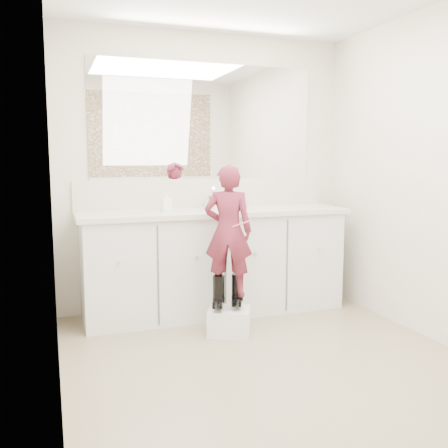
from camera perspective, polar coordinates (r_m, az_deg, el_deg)
name	(u,v)px	position (r m, az deg, el deg)	size (l,w,h in m)	color
floor	(275,367)	(3.33, 5.84, -15.94)	(3.00, 3.00, 0.00)	#826C55
wall_back	(205,172)	(4.46, -2.21, 5.95)	(2.60, 2.60, 0.00)	beige
wall_left	(52,182)	(2.76, -19.11, 4.54)	(3.00, 3.00, 0.00)	beige
wall_right	(448,176)	(3.80, 24.21, 5.01)	(3.00, 3.00, 0.00)	beige
vanity_cabinet	(215,264)	(4.29, -1.07, -4.55)	(2.20, 0.55, 0.85)	silver
countertop	(215,212)	(4.20, -1.02, 1.35)	(2.28, 0.58, 0.04)	beige
backsplash	(205,193)	(4.45, -2.14, 3.56)	(2.28, 0.03, 0.25)	beige
mirror	(205,122)	(4.45, -2.19, 11.61)	(2.00, 0.02, 1.00)	white
faucet	(209,202)	(4.35, -1.71, 2.48)	(0.08, 0.08, 0.10)	silver
cup	(243,203)	(4.29, 2.19, 2.45)	(0.11, 0.11, 0.11)	beige
soap_bottle	(166,201)	(4.10, -6.68, 2.63)	(0.08, 0.08, 0.17)	white
step_stool	(229,321)	(3.84, 0.57, -11.07)	(0.31, 0.26, 0.20)	white
boot_left	(219,292)	(3.77, -0.61, -7.82)	(0.09, 0.17, 0.26)	black
boot_right	(237,291)	(3.81, 1.54, -7.62)	(0.09, 0.17, 0.26)	black
toddler	(228,231)	(3.69, 0.48, -0.81)	(0.36, 0.23, 0.98)	#AC354C
toothbrush	(241,224)	(3.64, 1.95, 0.01)	(0.01, 0.01, 0.14)	#EB5B86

